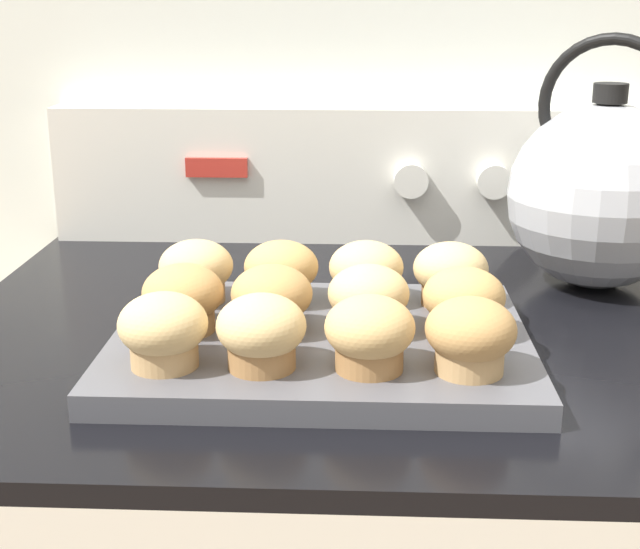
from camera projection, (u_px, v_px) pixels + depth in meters
wall_back at (357, 20)px, 1.13m from camera, size 8.00×0.05×2.40m
control_panel at (356, 175)px, 1.14m from camera, size 0.77×0.07×0.17m
muffin_pan at (321, 343)px, 0.78m from camera, size 0.36×0.28×0.02m
muffin_r0_c0 at (163, 330)px, 0.70m from camera, size 0.07×0.07×0.06m
muffin_r0_c1 at (261, 332)px, 0.70m from camera, size 0.07×0.07×0.06m
muffin_r0_c2 at (370, 333)px, 0.69m from camera, size 0.07×0.07×0.06m
muffin_r0_c3 at (470, 336)px, 0.69m from camera, size 0.07×0.07×0.06m
muffin_r1_c0 at (183, 298)px, 0.77m from camera, size 0.07×0.07×0.06m
muffin_r1_c1 at (272, 299)px, 0.77m from camera, size 0.07×0.07×0.06m
muffin_r1_c2 at (368, 299)px, 0.77m from camera, size 0.07×0.07×0.06m
muffin_r1_c3 at (464, 302)px, 0.76m from camera, size 0.07×0.07×0.06m
muffin_r2_c0 at (196, 271)px, 0.85m from camera, size 0.07×0.07×0.06m
muffin_r2_c1 at (281, 272)px, 0.85m from camera, size 0.07×0.07×0.06m
muffin_r2_c2 at (366, 272)px, 0.85m from camera, size 0.07×0.07×0.06m
muffin_r2_c3 at (450, 274)px, 0.84m from camera, size 0.07×0.07×0.06m
tea_kettle at (603, 193)px, 0.95m from camera, size 0.23×0.20×0.27m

